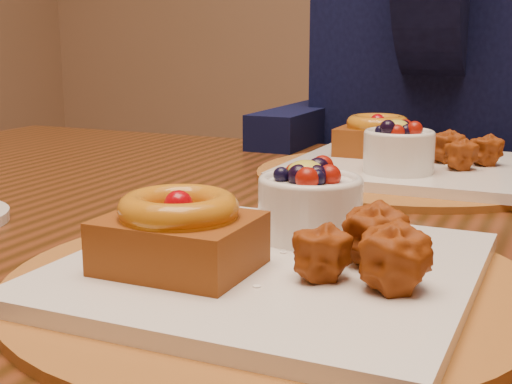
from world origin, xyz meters
The scene contains 5 objects.
dining_table centered at (0.11, 0.11, 0.68)m, with size 1.60×0.90×0.76m.
place_setting_near centered at (0.11, -0.11, 0.78)m, with size 0.38×0.38×0.08m.
place_setting_far centered at (0.11, 0.32, 0.78)m, with size 0.38×0.38×0.08m.
chair_far centered at (-0.11, 0.91, 0.45)m, with size 0.49×0.49×0.81m.
diner centered at (0.09, 0.69, 0.90)m, with size 0.51×0.50×0.84m.
Camera 1 is at (0.30, -0.56, 0.93)m, focal length 50.00 mm.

